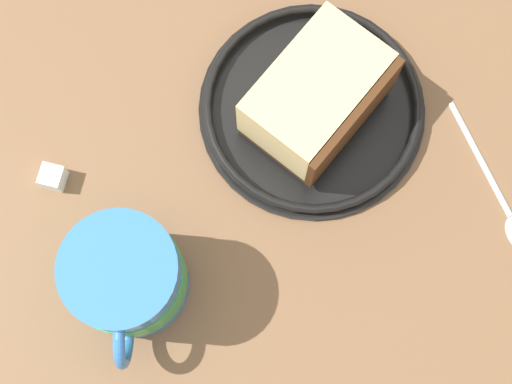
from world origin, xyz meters
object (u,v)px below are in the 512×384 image
at_px(small_plate, 312,108).
at_px(sugar_cube, 53,177).
at_px(cake_slice, 318,96).
at_px(teaspoon, 507,207).
at_px(tea_mug, 127,278).

bearing_deg(small_plate, sugar_cube, 27.04).
distance_m(small_plate, cake_slice, 0.03).
bearing_deg(teaspoon, sugar_cube, 7.61).
xyz_separation_m(cake_slice, teaspoon, (-0.16, 0.05, -0.03)).
distance_m(cake_slice, tea_mug, 0.20).
distance_m(small_plate, teaspoon, 0.17).
bearing_deg(teaspoon, cake_slice, -16.51).
relative_size(small_plate, cake_slice, 1.42).
bearing_deg(cake_slice, small_plate, -27.86).
xyz_separation_m(cake_slice, sugar_cube, (0.19, 0.09, -0.03)).
bearing_deg(tea_mug, sugar_cube, -39.94).
bearing_deg(teaspoon, tea_mug, 23.18).
relative_size(small_plate, tea_mug, 1.73).
xyz_separation_m(tea_mug, sugar_cube, (0.08, -0.07, -0.04)).
height_order(cake_slice, tea_mug, tea_mug).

